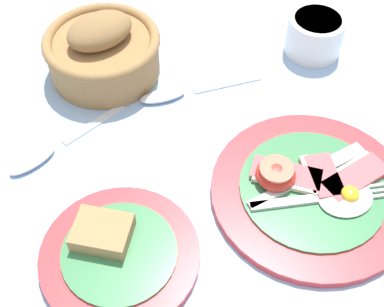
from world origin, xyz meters
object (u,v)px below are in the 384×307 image
at_px(bread_plate, 118,252).
at_px(bread_basket, 103,50).
at_px(sugar_cup, 315,34).
at_px(teaspoon_by_saucer, 180,92).
at_px(teaspoon_near_cup, 49,150).
at_px(breakfast_plate, 311,189).

height_order(bread_plate, bread_basket, bread_basket).
xyz_separation_m(sugar_cup, teaspoon_by_saucer, (-0.24, -0.03, -0.03)).
bearing_deg(teaspoon_near_cup, breakfast_plate, 125.73).
distance_m(bread_plate, teaspoon_near_cup, 0.19).
distance_m(bread_basket, teaspoon_near_cup, 0.18).
bearing_deg(sugar_cup, teaspoon_near_cup, -170.51).
distance_m(breakfast_plate, teaspoon_near_cup, 0.36).
distance_m(bread_plate, bread_basket, 0.33).
xyz_separation_m(bread_basket, teaspoon_by_saucer, (0.09, -0.09, -0.04)).
bearing_deg(bread_basket, bread_plate, -101.11).
bearing_deg(breakfast_plate, bread_plate, -178.79).
bearing_deg(bread_basket, teaspoon_by_saucer, -43.38).
distance_m(sugar_cup, teaspoon_by_saucer, 0.24).
xyz_separation_m(bread_plate, teaspoon_near_cup, (-0.05, 0.19, -0.00)).
relative_size(sugar_cup, bread_basket, 0.51).
height_order(breakfast_plate, bread_basket, bread_basket).
relative_size(breakfast_plate, sugar_cup, 2.91).
height_order(breakfast_plate, teaspoon_by_saucer, breakfast_plate).
relative_size(bread_plate, teaspoon_by_saucer, 1.00).
xyz_separation_m(sugar_cup, bread_basket, (-0.33, 0.06, 0.01)).
relative_size(bread_plate, sugar_cup, 2.13).
xyz_separation_m(bread_plate, sugar_cup, (0.40, 0.26, 0.02)).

